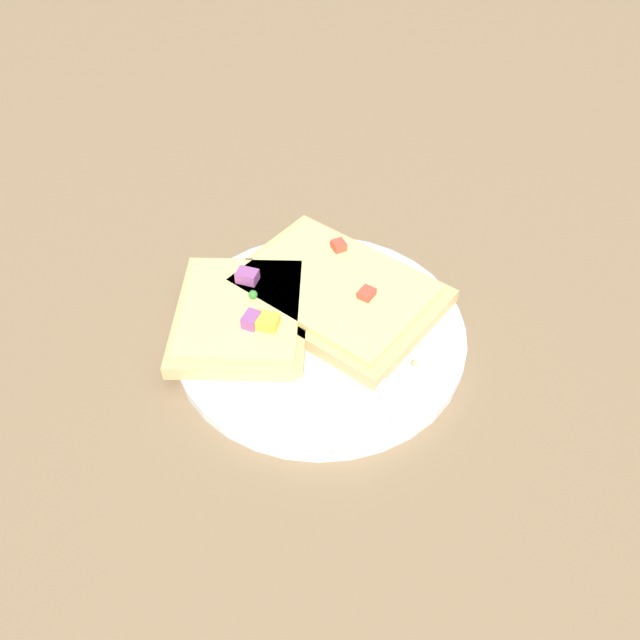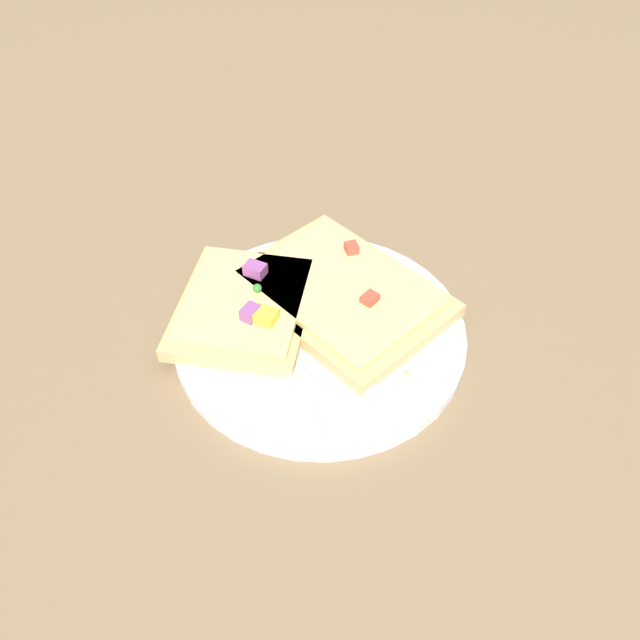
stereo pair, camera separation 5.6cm
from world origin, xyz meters
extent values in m
plane|color=#7F6647|center=(0.00, 0.00, 0.00)|extent=(4.00, 4.00, 0.00)
cylinder|color=white|center=(0.00, 0.00, 0.01)|extent=(0.26, 0.26, 0.01)
cube|color=silver|center=(0.03, 0.05, 0.01)|extent=(0.11, 0.08, 0.01)
cube|color=silver|center=(-0.04, 0.00, 0.01)|extent=(0.06, 0.05, 0.01)
cube|color=silver|center=(-0.08, -0.01, 0.01)|extent=(0.02, 0.02, 0.00)
cube|color=silver|center=(-0.07, -0.01, 0.01)|extent=(0.02, 0.02, 0.00)
cube|color=silver|center=(-0.07, -0.02, 0.01)|extent=(0.02, 0.02, 0.00)
cube|color=silver|center=(-0.07, -0.03, 0.01)|extent=(0.02, 0.02, 0.00)
cube|color=silver|center=(0.09, 0.02, 0.01)|extent=(0.08, 0.06, 0.01)
cube|color=silver|center=(0.00, -0.04, 0.01)|extent=(0.12, 0.09, 0.00)
cube|color=tan|center=(-0.04, 0.01, 0.02)|extent=(0.21, 0.23, 0.01)
cube|color=#E5CC7A|center=(-0.04, 0.01, 0.03)|extent=(0.18, 0.20, 0.01)
cube|color=#D14733|center=(-0.09, 0.00, 0.04)|extent=(0.02, 0.02, 0.01)
cube|color=#D14733|center=(-0.03, 0.04, 0.04)|extent=(0.02, 0.02, 0.01)
cube|color=tan|center=(0.01, -0.07, 0.02)|extent=(0.16, 0.14, 0.01)
cube|color=#E5CC7A|center=(0.01, -0.07, 0.03)|extent=(0.14, 0.12, 0.01)
cube|color=#934C8E|center=(-0.03, -0.07, 0.04)|extent=(0.02, 0.02, 0.01)
sphere|color=#388433|center=(-0.01, -0.06, 0.04)|extent=(0.01, 0.01, 0.01)
cube|color=#934C8E|center=(0.03, -0.05, 0.04)|extent=(0.02, 0.02, 0.01)
cube|color=yellow|center=(0.03, -0.04, 0.04)|extent=(0.02, 0.02, 0.01)
sphere|color=tan|center=(-0.03, -0.02, 0.02)|extent=(0.01, 0.01, 0.01)
sphere|color=tan|center=(0.00, -0.06, 0.02)|extent=(0.01, 0.01, 0.01)
sphere|color=tan|center=(0.03, 0.09, 0.01)|extent=(0.01, 0.01, 0.01)
camera|label=1|loc=(0.38, 0.08, 0.42)|focal=35.00mm
camera|label=2|loc=(0.36, 0.13, 0.42)|focal=35.00mm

